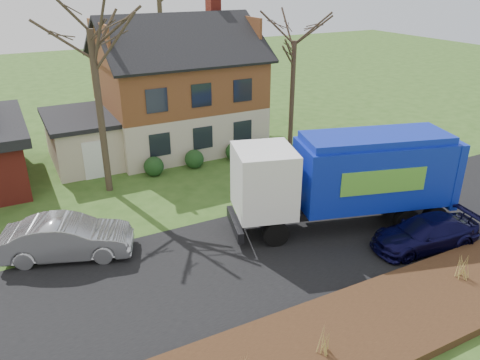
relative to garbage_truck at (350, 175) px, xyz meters
name	(u,v)px	position (x,y,z in m)	size (l,w,h in m)	color
ground	(260,255)	(-4.61, -0.43, -2.38)	(120.00, 120.00, 0.00)	#2E4E1A
road	(260,255)	(-4.61, -0.43, -2.37)	(80.00, 7.00, 0.02)	black
mulch_verge	(347,336)	(-4.61, -5.73, -2.23)	(80.00, 3.50, 0.30)	black
main_house	(170,83)	(-3.12, 13.48, 1.65)	(12.95, 8.95, 9.26)	beige
garbage_truck	(350,175)	(0.00, 0.00, 0.00)	(9.98, 5.11, 4.13)	black
silver_sedan	(67,238)	(-11.30, 2.99, -1.57)	(1.72, 4.93, 1.62)	#A3A5AA
navy_wagon	(425,233)	(1.58, -2.99, -1.73)	(1.83, 4.49, 1.30)	black
tree_front_west	(86,1)	(-8.48, 8.45, 6.74)	(3.72, 3.72, 11.07)	#403326
tree_front_east	(295,22)	(3.68, 10.13, 5.21)	(3.36, 3.36, 9.35)	#3E2E25
grass_clump_mid	(325,341)	(-5.74, -6.09, -1.64)	(0.31, 0.26, 0.88)	tan
grass_clump_east	(463,266)	(0.82, -5.40, -1.63)	(0.36, 0.30, 0.91)	tan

